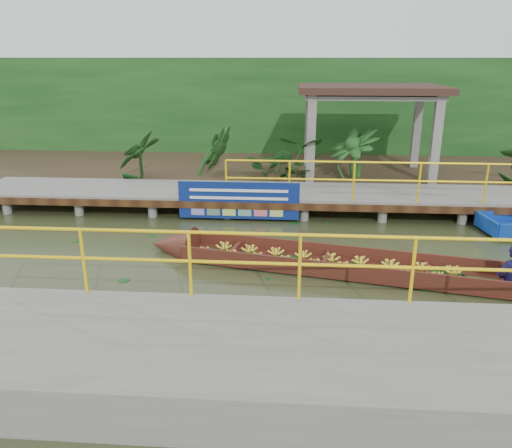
{
  "coord_description": "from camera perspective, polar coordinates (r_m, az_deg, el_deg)",
  "views": [
    {
      "loc": [
        0.65,
        -9.68,
        4.03
      ],
      "look_at": [
        -0.09,
        0.5,
        0.6
      ],
      "focal_mm": 35.0,
      "sensor_mm": 36.0,
      "label": 1
    }
  ],
  "objects": [
    {
      "name": "blue_banner",
      "position": [
        12.72,
        -2.0,
        2.71
      ],
      "size": [
        3.09,
        0.04,
        0.97
      ],
      "color": "navy",
      "rests_on": "ground"
    },
    {
      "name": "ground",
      "position": [
        10.51,
        0.29,
        -3.98
      ],
      "size": [
        80.0,
        80.0,
        0.0
      ],
      "primitive_type": "plane",
      "color": "#2F341A",
      "rests_on": "ground"
    },
    {
      "name": "pavilion",
      "position": [
        16.2,
        12.88,
        13.83
      ],
      "size": [
        4.4,
        3.0,
        3.0
      ],
      "color": "slate",
      "rests_on": "ground"
    },
    {
      "name": "far_dock",
      "position": [
        13.6,
        1.36,
        3.42
      ],
      "size": [
        16.0,
        2.06,
        1.66
      ],
      "color": "slate",
      "rests_on": "ground"
    },
    {
      "name": "land_strip",
      "position": [
        17.61,
        1.97,
        6.09
      ],
      "size": [
        30.0,
        8.0,
        0.45
      ],
      "primitive_type": "cube",
      "color": "#332819",
      "rests_on": "ground"
    },
    {
      "name": "near_dock",
      "position": [
        6.64,
        6.69,
        -15.74
      ],
      "size": [
        18.0,
        2.4,
        1.73
      ],
      "color": "slate",
      "rests_on": "ground"
    },
    {
      "name": "vendor_boat",
      "position": [
        9.95,
        15.0,
        -4.6
      ],
      "size": [
        9.52,
        2.89,
        2.04
      ],
      "rotation": [
        0.0,
        0.0,
        -0.21
      ],
      "color": "#3B1610",
      "rests_on": "ground"
    },
    {
      "name": "tropical_plants",
      "position": [
        15.33,
        10.18,
        7.64
      ],
      "size": [
        14.2,
        1.2,
        1.49
      ],
      "color": "#133D14",
      "rests_on": "ground"
    },
    {
      "name": "foliage_backdrop",
      "position": [
        19.8,
        2.32,
        12.68
      ],
      "size": [
        30.0,
        0.8,
        4.0
      ],
      "primitive_type": "cube",
      "color": "#133D14",
      "rests_on": "ground"
    }
  ]
}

